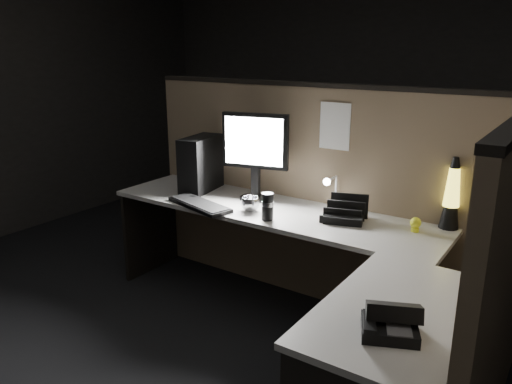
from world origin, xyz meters
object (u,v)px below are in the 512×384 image
Objects in this scene: monitor at (255,148)px; desk_phone at (390,321)px; lava_lamp at (451,199)px; pc_tower at (201,164)px; keyboard at (200,205)px.

desk_phone is (1.37, -1.12, -0.31)m from monitor.
lava_lamp is 1.29m from desk_phone.
keyboard is (0.25, -0.31, -0.19)m from pc_tower.
monitor is 2.32× the size of desk_phone.
pc_tower is 0.44m from keyboard.
keyboard is at bearing -61.15° from pc_tower.
desk_phone is at bearing -85.52° from lava_lamp.
keyboard is 1.19× the size of lava_lamp.
pc_tower is at bearing -173.37° from lava_lamp.
monitor is 0.54m from keyboard.
pc_tower is 0.67× the size of monitor.
lava_lamp is (1.27, 0.16, -0.18)m from monitor.
pc_tower is at bearing 142.48° from keyboard.
lava_lamp reaches higher than keyboard.
lava_lamp is 1.65× the size of desk_phone.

